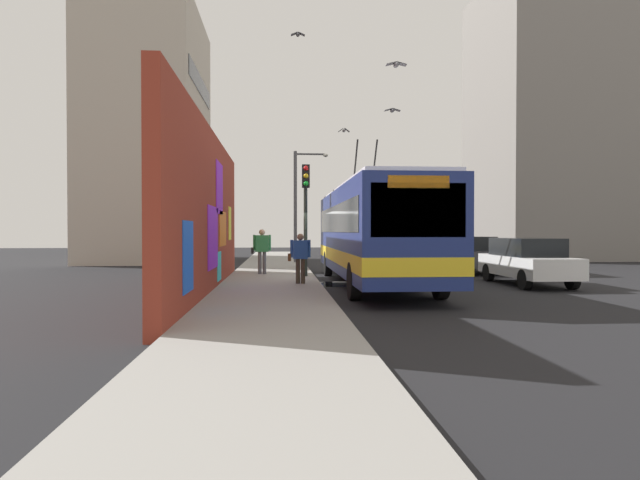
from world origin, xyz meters
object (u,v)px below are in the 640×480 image
object	(u,v)px
city_bus	(373,231)
traffic_light	(306,201)
parked_car_dark_gray	(468,253)
pedestrian_midblock	(262,248)
pedestrian_at_curb	(300,255)
street_lamp	(300,198)
parked_car_white	(527,260)

from	to	relation	value
city_bus	traffic_light	xyz separation A→B (m)	(1.95, 2.15, 1.10)
parked_car_dark_gray	pedestrian_midblock	xyz separation A→B (m)	(-2.20, 9.00, 0.34)
parked_car_dark_gray	traffic_light	xyz separation A→B (m)	(-3.42, 7.35, 2.09)
city_bus	pedestrian_midblock	size ratio (longest dim) A/B	6.82
pedestrian_at_curb	traffic_light	size ratio (longest dim) A/B	0.38
traffic_light	street_lamp	world-z (taller)	street_lamp
parked_car_white	parked_car_dark_gray	bearing A→B (deg)	-0.00
parked_car_dark_gray	pedestrian_at_curb	size ratio (longest dim) A/B	2.98
city_bus	parked_car_white	size ratio (longest dim) A/B	2.72
parked_car_dark_gray	street_lamp	xyz separation A→B (m)	(5.87, 7.22, 2.80)
parked_car_white	city_bus	bearing A→B (deg)	86.75
city_bus	parked_car_dark_gray	distance (m)	7.54
pedestrian_midblock	traffic_light	size ratio (longest dim) A/B	0.42
traffic_light	parked_car_dark_gray	bearing A→B (deg)	-65.03
parked_car_dark_gray	pedestrian_at_curb	distance (m)	9.80
pedestrian_at_curb	street_lamp	world-z (taller)	street_lamp
pedestrian_at_curb	traffic_light	world-z (taller)	traffic_light
parked_car_white	traffic_light	distance (m)	7.96
pedestrian_midblock	traffic_light	bearing A→B (deg)	-126.65
parked_car_dark_gray	pedestrian_at_curb	xyz separation A→B (m)	(-6.10, 7.66, 0.24)
traffic_light	parked_car_white	bearing A→B (deg)	-106.96
pedestrian_at_curb	traffic_light	bearing A→B (deg)	-6.61
parked_car_dark_gray	traffic_light	size ratio (longest dim) A/B	1.15
parked_car_white	pedestrian_at_curb	size ratio (longest dim) A/B	2.75
city_bus	street_lamp	size ratio (longest dim) A/B	1.98
city_bus	pedestrian_midblock	bearing A→B (deg)	50.13
parked_car_dark_gray	pedestrian_at_curb	world-z (taller)	pedestrian_at_curb
city_bus	pedestrian_at_curb	world-z (taller)	city_bus
parked_car_white	street_lamp	bearing A→B (deg)	32.04
traffic_light	pedestrian_at_curb	bearing A→B (deg)	173.39
parked_car_dark_gray	street_lamp	distance (m)	9.72
pedestrian_midblock	pedestrian_at_curb	bearing A→B (deg)	-161.09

